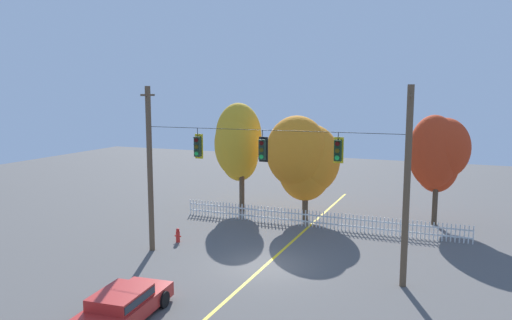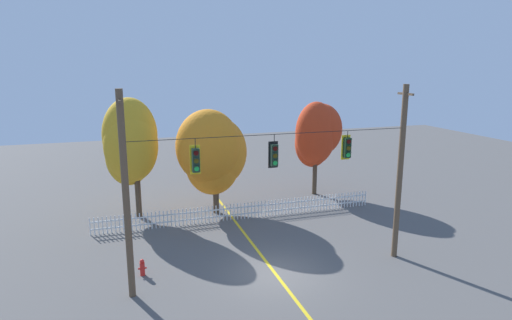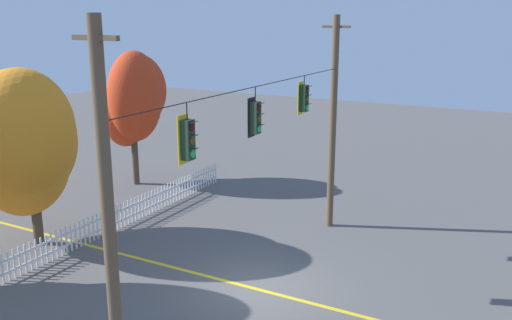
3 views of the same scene
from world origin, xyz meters
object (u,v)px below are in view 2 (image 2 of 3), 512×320
Objects in this scene: traffic_signal_northbound_primary at (274,155)px; autumn_maple_mid at (213,153)px; traffic_signal_southbound_primary at (196,160)px; autumn_oak_far_east at (317,134)px; traffic_signal_eastbound_side at (347,148)px; autumn_maple_near_fence at (130,144)px; fire_hydrant at (142,267)px.

autumn_maple_mid is at bearing 94.73° from traffic_signal_northbound_primary.
traffic_signal_southbound_primary is 3.38m from traffic_signal_northbound_primary.
autumn_oak_far_east is at bearing 45.62° from traffic_signal_southbound_primary.
traffic_signal_southbound_primary is 0.22× the size of autumn_oak_far_east.
traffic_signal_eastbound_side is 11.56m from autumn_oak_far_east.
autumn_oak_far_east reaches higher than traffic_signal_northbound_primary.
traffic_signal_eastbound_side is 0.20× the size of autumn_oak_far_east.
autumn_maple_near_fence is at bearing 103.26° from traffic_signal_southbound_primary.
traffic_signal_northbound_primary is at bearing 180.00° from traffic_signal_eastbound_side.
traffic_signal_southbound_primary is at bearing -36.68° from fire_hydrant.
autumn_maple_mid is 8.60× the size of fire_hydrant.
autumn_maple_mid reaches higher than fire_hydrant.
traffic_signal_northbound_primary is 13.11m from autumn_oak_far_east.
autumn_maple_near_fence reaches higher than traffic_signal_southbound_primary.
traffic_signal_northbound_primary reaches higher than fire_hydrant.
traffic_signal_eastbound_side is 0.20× the size of autumn_maple_mid.
traffic_signal_northbound_primary is at bearing -85.27° from autumn_maple_mid.
traffic_signal_northbound_primary is 11.39m from autumn_maple_near_fence.
traffic_signal_southbound_primary is at bearing 179.99° from traffic_signal_eastbound_side.
traffic_signal_northbound_primary is 0.20× the size of autumn_maple_near_fence.
autumn_maple_near_fence is at bearing 90.17° from fire_hydrant.
autumn_maple_mid is 9.59m from fire_hydrant.
traffic_signal_southbound_primary is 1.12× the size of traffic_signal_eastbound_side.
autumn_oak_far_east reaches higher than autumn_maple_mid.
fire_hydrant is at bearing 143.32° from traffic_signal_southbound_primary.
autumn_maple_near_fence is 9.16m from fire_hydrant.
autumn_oak_far_east is (12.94, 1.05, -0.17)m from autumn_maple_near_fence.
fire_hydrant is (-9.18, 1.71, -5.30)m from traffic_signal_eastbound_side.
traffic_signal_eastbound_side is at bearing -10.53° from fire_hydrant.
fire_hydrant is at bearing 163.26° from traffic_signal_northbound_primary.
autumn_maple_near_fence is 1.11× the size of autumn_maple_mid.
traffic_signal_northbound_primary is at bearing -123.72° from autumn_oak_far_east.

